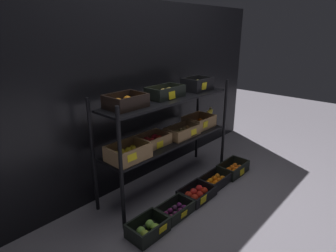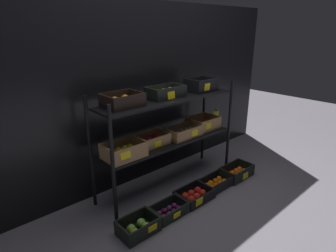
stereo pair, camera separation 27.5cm
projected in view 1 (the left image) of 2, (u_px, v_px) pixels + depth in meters
The scene contains 8 objects.
ground_plane at pixel (168, 184), 2.97m from camera, with size 10.00×10.00×0.00m, color slate.
storefront_wall at pixel (140, 95), 2.92m from camera, with size 3.90×0.12×1.83m, color black.
display_rack at pixel (168, 121), 2.74m from camera, with size 1.61×0.41×1.08m.
crate_ground_apple_green at pixel (148, 229), 2.24m from camera, with size 0.32×0.23×0.13m.
crate_ground_plum at pixel (175, 211), 2.48m from camera, with size 0.33×0.21×0.10m.
crate_ground_apple_red at pixel (197, 194), 2.73m from camera, with size 0.35×0.26×0.10m.
crate_ground_tangerine at pixel (215, 181), 2.96m from camera, with size 0.36×0.21×0.11m.
crate_ground_rightmost_tangerine at pixel (233, 169), 3.19m from camera, with size 0.38×0.23×0.13m.
Camera 1 is at (-1.93, -1.75, 1.57)m, focal length 29.86 mm.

